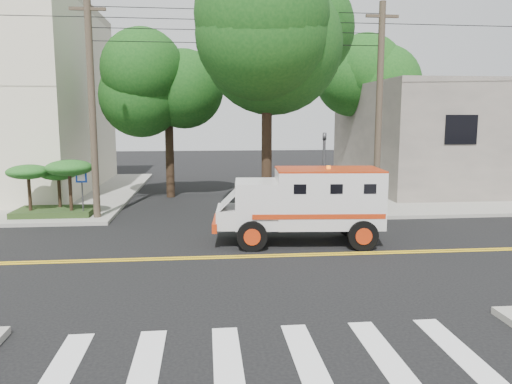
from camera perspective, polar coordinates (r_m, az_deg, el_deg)
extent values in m
plane|color=black|center=(15.39, -1.39, -7.40)|extent=(100.00, 100.00, 0.00)
cube|color=gray|center=(32.09, 21.35, 0.50)|extent=(17.00, 17.00, 0.15)
cube|color=#655D56|center=(32.99, 23.57, 5.95)|extent=(14.00, 12.00, 6.00)
cylinder|color=#382D23|center=(21.23, -18.20, 8.85)|extent=(0.28, 0.28, 9.00)
cylinder|color=#382D23|center=(22.24, 13.87, 8.99)|extent=(0.28, 0.28, 9.00)
cylinder|color=black|center=(21.43, 1.23, 6.59)|extent=(0.44, 0.44, 7.00)
sphere|color=#113E12|center=(21.60, 1.26, 15.91)|extent=(5.32, 5.32, 5.32)
sphere|color=#113E12|center=(21.11, 4.76, 17.62)|extent=(4.56, 4.56, 4.56)
cylinder|color=black|center=(26.86, -9.86, 5.35)|extent=(0.44, 0.44, 5.60)
sphere|color=#113E12|center=(26.86, -10.01, 11.33)|extent=(3.92, 3.92, 3.92)
sphere|color=#113E12|center=(26.28, -8.26, 12.35)|extent=(3.36, 3.36, 3.36)
cylinder|color=black|center=(32.25, 11.61, 6.12)|extent=(0.44, 0.44, 5.95)
sphere|color=#113E12|center=(32.28, 11.77, 11.41)|extent=(4.20, 4.20, 4.20)
sphere|color=#113E12|center=(32.02, 13.70, 12.18)|extent=(3.60, 3.60, 3.60)
cylinder|color=#3F3F42|center=(21.08, 7.74, 1.85)|extent=(0.12, 0.12, 3.60)
imported|color=#3F3F42|center=(20.97, 7.81, 5.51)|extent=(0.15, 0.18, 0.90)
cylinder|color=#3F3F42|center=(21.80, -19.21, -0.46)|extent=(0.06, 0.06, 2.00)
cube|color=#0C33A5|center=(21.63, -19.35, 1.61)|extent=(0.45, 0.03, 0.45)
cube|color=#1E3314|center=(22.82, -21.95, -2.08)|extent=(3.20, 2.00, 0.24)
cylinder|color=black|center=(22.67, -24.47, -0.04)|extent=(0.14, 0.14, 1.52)
ellipsoid|color=#194715|center=(22.57, -24.60, 2.11)|extent=(1.73, 1.73, 0.60)
cylinder|color=black|center=(23.05, -21.55, 0.06)|extent=(0.14, 0.14, 1.36)
ellipsoid|color=#194715|center=(22.95, -21.66, 1.95)|extent=(1.55, 1.55, 0.54)
cylinder|color=black|center=(21.98, -20.45, 0.16)|extent=(0.14, 0.14, 1.68)
ellipsoid|color=#194715|center=(21.87, -20.57, 2.61)|extent=(1.91, 1.91, 0.66)
cube|color=silver|center=(16.90, 8.22, -0.66)|extent=(3.60, 2.29, 1.86)
cube|color=silver|center=(16.69, 0.08, -1.30)|extent=(1.56, 2.05, 1.51)
cube|color=black|center=(16.63, -2.30, 0.05)|extent=(0.17, 1.51, 0.62)
cube|color=silver|center=(16.77, -3.10, -2.80)|extent=(0.93, 1.83, 0.62)
cube|color=#AD2C0D|center=(16.84, -4.60, -3.55)|extent=(0.30, 1.91, 0.31)
cube|color=#AD2C0D|center=(16.78, 8.29, 2.57)|extent=(3.60, 2.29, 0.05)
cylinder|color=black|center=(15.90, -0.45, -5.06)|extent=(0.99, 0.36, 0.97)
cylinder|color=black|center=(17.83, -0.58, -3.56)|extent=(0.99, 0.36, 0.97)
cylinder|color=black|center=(16.35, 12.11, -4.87)|extent=(0.99, 0.36, 0.97)
cylinder|color=black|center=(18.24, 10.64, -3.44)|extent=(0.99, 0.36, 0.97)
imported|color=gray|center=(21.80, 14.10, -0.15)|extent=(0.73, 0.57, 1.76)
imported|color=gray|center=(26.68, 17.71, 1.18)|extent=(0.97, 0.84, 1.71)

